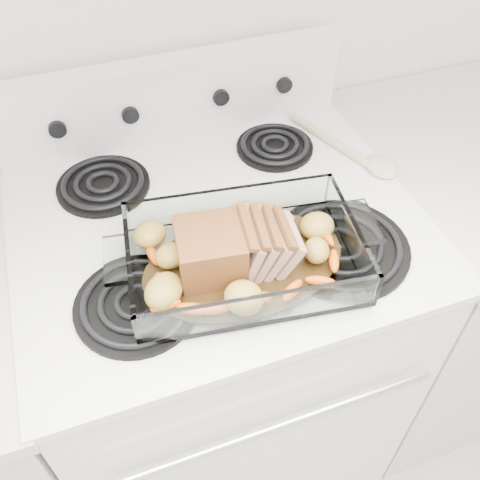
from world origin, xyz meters
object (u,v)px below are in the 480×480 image
object	(u,v)px
electric_range	(221,342)
baking_dish	(244,259)
counter_right	(441,278)
pork_roast	(228,251)

from	to	relation	value
electric_range	baking_dish	size ratio (longest dim) A/B	2.86
counter_right	pork_roast	size ratio (longest dim) A/B	4.52
electric_range	pork_roast	bearing A→B (deg)	-99.43
electric_range	baking_dish	bearing A→B (deg)	-88.08
counter_right	baking_dish	size ratio (longest dim) A/B	2.38
counter_right	baking_dish	bearing A→B (deg)	-167.52
electric_range	counter_right	distance (m)	0.67
electric_range	pork_roast	distance (m)	0.53
electric_range	baking_dish	world-z (taller)	electric_range
baking_dish	pork_roast	size ratio (longest dim) A/B	1.90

